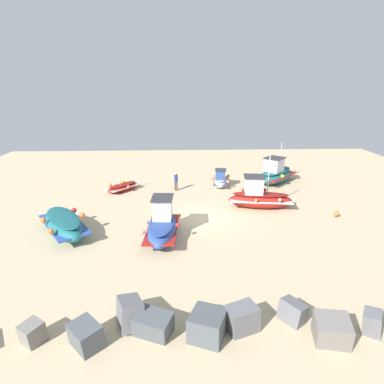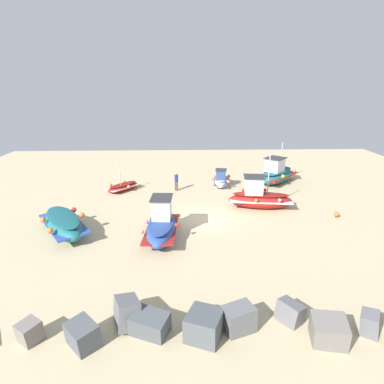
{
  "view_description": "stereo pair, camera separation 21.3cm",
  "coord_description": "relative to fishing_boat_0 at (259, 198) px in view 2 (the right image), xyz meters",
  "views": [
    {
      "loc": [
        1.72,
        21.53,
        9.18
      ],
      "look_at": [
        0.69,
        -3.39,
        0.9
      ],
      "focal_mm": 30.31,
      "sensor_mm": 36.0,
      "label": 1
    },
    {
      "loc": [
        1.51,
        21.54,
        9.18
      ],
      "look_at": [
        0.69,
        -3.39,
        0.9
      ],
      "focal_mm": 30.31,
      "sensor_mm": 36.0,
      "label": 2
    }
  ],
  "objects": [
    {
      "name": "ground_plane",
      "position": [
        4.51,
        2.0,
        -0.85
      ],
      "size": [
        51.64,
        51.64,
        0.0
      ],
      "primitive_type": "plane",
      "color": "#C6B289"
    },
    {
      "name": "fishing_boat_0",
      "position": [
        0.0,
        0.0,
        0.0
      ],
      "size": [
        5.11,
        2.7,
        4.38
      ],
      "rotation": [
        0.0,
        0.0,
        6.15
      ],
      "color": "maroon",
      "rests_on": "ground_plane"
    },
    {
      "name": "fishing_boat_1",
      "position": [
        13.66,
        4.19,
        -0.15
      ],
      "size": [
        4.46,
        5.32,
        1.38
      ],
      "rotation": [
        0.0,
        0.0,
        2.16
      ],
      "color": "#1E6670",
      "rests_on": "ground_plane"
    },
    {
      "name": "fishing_boat_2",
      "position": [
        11.38,
        -4.76,
        -0.5
      ],
      "size": [
        3.15,
        3.39,
        2.55
      ],
      "rotation": [
        0.0,
        0.0,
        4.02
      ],
      "color": "maroon",
      "rests_on": "ground_plane"
    },
    {
      "name": "fishing_boat_3",
      "position": [
        2.29,
        -5.88,
        -0.26
      ],
      "size": [
        1.92,
        3.41,
        1.77
      ],
      "rotation": [
        0.0,
        0.0,
        1.41
      ],
      "color": "white",
      "rests_on": "ground_plane"
    },
    {
      "name": "fishing_boat_4",
      "position": [
        7.32,
        4.96,
        -0.01
      ],
      "size": [
        2.41,
        4.8,
        2.57
      ],
      "rotation": [
        0.0,
        0.0,
        4.65
      ],
      "color": "#2D4C9E",
      "rests_on": "ground_plane"
    },
    {
      "name": "fishing_boat_5",
      "position": [
        -3.28,
        -6.77,
        0.04
      ],
      "size": [
        5.01,
        5.19,
        3.91
      ],
      "rotation": [
        0.0,
        0.0,
        0.83
      ],
      "color": "#1E6670",
      "rests_on": "ground_plane"
    },
    {
      "name": "person_walking",
      "position": [
        6.52,
        -4.6,
        0.12
      ],
      "size": [
        0.32,
        0.32,
        1.69
      ],
      "rotation": [
        0.0,
        0.0,
        4.46
      ],
      "color": "brown",
      "rests_on": "ground_plane"
    },
    {
      "name": "breakwater_rocks",
      "position": [
        4.7,
        13.4,
        -0.38
      ],
      "size": [
        19.6,
        2.79,
        1.37
      ],
      "color": "#4C5156",
      "rests_on": "ground_plane"
    },
    {
      "name": "mooring_buoy_0",
      "position": [
        -5.15,
        2.18,
        -0.55
      ],
      "size": [
        0.37,
        0.37,
        0.48
      ],
      "color": "#3F3F42",
      "rests_on": "ground_plane"
    }
  ]
}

